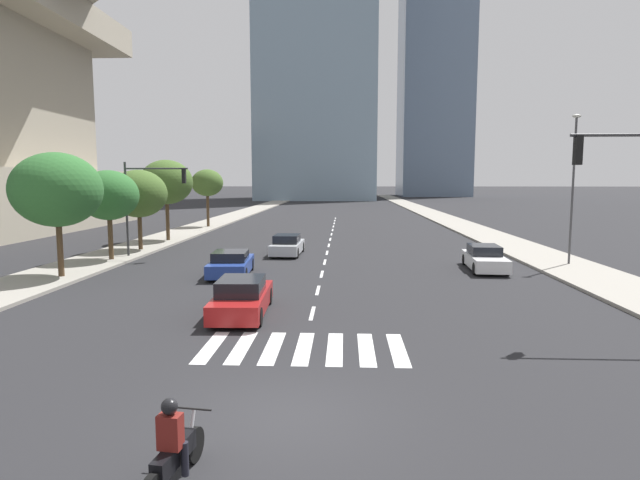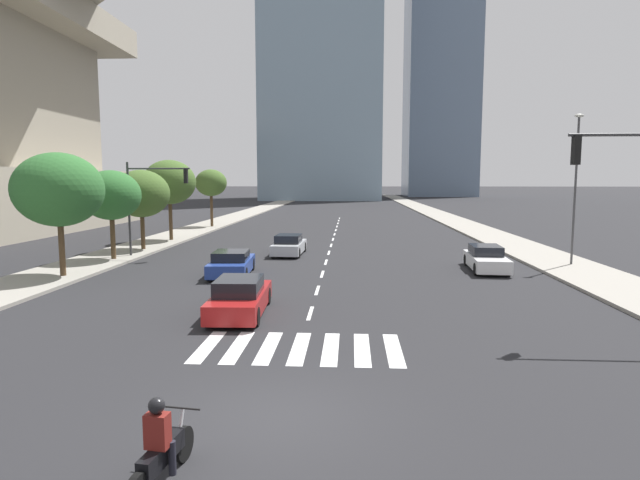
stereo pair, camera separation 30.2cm
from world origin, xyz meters
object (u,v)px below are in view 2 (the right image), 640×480
at_px(sedan_blue_1, 232,264).
at_px(traffic_signal_far, 151,192).
at_px(street_lamp_east, 576,179).
at_px(street_tree_nearest, 59,190).
at_px(motorcycle_lead, 161,451).
at_px(sedan_white_0, 486,259).
at_px(street_tree_third, 141,194).
at_px(sedan_silver_2, 289,245).
at_px(street_tree_fourth, 169,182).
at_px(street_tree_second, 111,195).
at_px(sedan_red_3, 240,298).
at_px(street_tree_fifth, 211,183).

height_order(sedan_blue_1, traffic_signal_far, traffic_signal_far).
bearing_deg(street_lamp_east, street_tree_nearest, -169.10).
bearing_deg(motorcycle_lead, sedan_white_0, -18.57).
bearing_deg(street_tree_third, traffic_signal_far, -58.32).
xyz_separation_m(sedan_white_0, street_tree_third, (-21.40, 6.34, 3.30)).
height_order(traffic_signal_far, street_tree_third, traffic_signal_far).
xyz_separation_m(traffic_signal_far, street_lamp_east, (24.62, -1.95, 0.79)).
bearing_deg(motorcycle_lead, sedan_silver_2, 10.07).
relative_size(sedan_silver_2, street_lamp_east, 0.54).
relative_size(traffic_signal_far, street_tree_fourth, 0.93).
bearing_deg(street_tree_fourth, traffic_signal_far, -77.88).
relative_size(street_tree_nearest, street_tree_fourth, 0.96).
height_order(motorcycle_lead, street_lamp_east, street_lamp_east).
height_order(traffic_signal_far, street_lamp_east, street_lamp_east).
relative_size(sedan_blue_1, traffic_signal_far, 0.78).
height_order(sedan_blue_1, street_tree_fourth, street_tree_fourth).
height_order(street_tree_second, street_tree_fourth, street_tree_fourth).
relative_size(sedan_white_0, street_tree_third, 0.88).
height_order(sedan_red_3, street_tree_nearest, street_tree_nearest).
bearing_deg(street_tree_third, motorcycle_lead, -67.53).
bearing_deg(street_tree_second, street_tree_third, 90.00).
relative_size(street_tree_third, street_tree_fourth, 0.86).
relative_size(traffic_signal_far, street_tree_nearest, 0.96).
xyz_separation_m(street_tree_third, street_tree_fifth, (0.00, 17.75, 0.62)).
distance_m(sedan_blue_1, street_lamp_east, 19.23).
bearing_deg(sedan_silver_2, street_tree_fourth, 58.58).
bearing_deg(sedan_silver_2, sedan_red_3, -177.79).
relative_size(sedan_red_3, street_tree_nearest, 0.78).
bearing_deg(street_tree_second, street_tree_fourth, 90.00).
xyz_separation_m(street_lamp_east, street_tree_nearest, (-26.46, -5.09, -0.53)).
bearing_deg(sedan_red_3, traffic_signal_far, 29.71).
distance_m(sedan_blue_1, sedan_silver_2, 7.80).
distance_m(traffic_signal_far, street_tree_nearest, 7.28).
relative_size(sedan_white_0, sedan_red_3, 1.01).
bearing_deg(street_tree_second, sedan_silver_2, 18.49).
height_order(sedan_blue_1, street_lamp_east, street_lamp_east).
bearing_deg(traffic_signal_far, motorcycle_lead, -68.78).
bearing_deg(street_tree_fifth, street_tree_nearest, -90.00).
bearing_deg(street_tree_fourth, sedan_silver_2, -33.47).
bearing_deg(street_tree_second, sedan_blue_1, -27.13).
distance_m(sedan_white_0, street_tree_third, 22.56).
bearing_deg(sedan_red_3, street_tree_fourth, 22.69).
xyz_separation_m(sedan_blue_1, traffic_signal_far, (-6.24, 5.66, 3.50)).
xyz_separation_m(sedan_white_0, street_tree_fifth, (-21.40, 24.09, 3.92)).
bearing_deg(sedan_white_0, street_lamp_east, 108.83).
height_order(sedan_red_3, traffic_signal_far, traffic_signal_far).
relative_size(motorcycle_lead, street_lamp_east, 0.25).
relative_size(sedan_blue_1, street_lamp_east, 0.55).
xyz_separation_m(motorcycle_lead, street_lamp_east, (15.29, 22.07, 4.30)).
relative_size(sedan_silver_2, sedan_red_3, 0.95).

